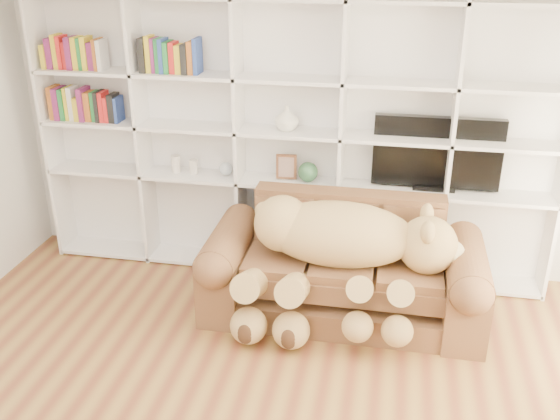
% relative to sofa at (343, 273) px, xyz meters
% --- Properties ---
extents(wall_back, '(5.00, 0.02, 2.70)m').
position_rel_sofa_xyz_m(wall_back, '(-0.55, 0.82, 1.00)').
color(wall_back, white).
rests_on(wall_back, floor).
extents(bookshelf, '(4.43, 0.35, 2.40)m').
position_rel_sofa_xyz_m(bookshelf, '(-0.79, 0.68, 0.96)').
color(bookshelf, white).
rests_on(bookshelf, floor).
extents(sofa, '(2.18, 0.94, 0.92)m').
position_rel_sofa_xyz_m(sofa, '(0.00, 0.00, 0.00)').
color(sofa, brown).
rests_on(sofa, floor).
extents(teddy_bear, '(1.70, 0.91, 0.98)m').
position_rel_sofa_xyz_m(teddy_bear, '(-0.03, -0.18, 0.30)').
color(teddy_bear, tan).
rests_on(teddy_bear, sofa).
extents(throw_pillow, '(0.45, 0.37, 0.41)m').
position_rel_sofa_xyz_m(throw_pillow, '(-0.49, 0.15, 0.32)').
color(throw_pillow, '#500D19').
rests_on(throw_pillow, sofa).
extents(gift_box, '(0.33, 0.33, 0.21)m').
position_rel_sofa_xyz_m(gift_box, '(0.66, -0.10, -0.24)').
color(gift_box, '#C84D1A').
rests_on(gift_box, floor).
extents(tv, '(1.04, 0.18, 0.62)m').
position_rel_sofa_xyz_m(tv, '(0.67, 0.68, 0.82)').
color(tv, black).
rests_on(tv, bookshelf).
extents(picture_frame, '(0.18, 0.04, 0.22)m').
position_rel_sofa_xyz_m(picture_frame, '(-0.58, 0.63, 0.64)').
color(picture_frame, brown).
rests_on(picture_frame, bookshelf).
extents(green_vase, '(0.17, 0.17, 0.17)m').
position_rel_sofa_xyz_m(green_vase, '(-0.39, 0.63, 0.61)').
color(green_vase, '#2F5D39').
rests_on(green_vase, bookshelf).
extents(figurine_tall, '(0.10, 0.10, 0.16)m').
position_rel_sofa_xyz_m(figurine_tall, '(-1.59, 0.63, 0.60)').
color(figurine_tall, silver).
rests_on(figurine_tall, bookshelf).
extents(figurine_short, '(0.10, 0.10, 0.13)m').
position_rel_sofa_xyz_m(figurine_short, '(-1.42, 0.63, 0.58)').
color(figurine_short, silver).
rests_on(figurine_short, bookshelf).
extents(snow_globe, '(0.12, 0.12, 0.12)m').
position_rel_sofa_xyz_m(snow_globe, '(-1.12, 0.63, 0.58)').
color(snow_globe, silver).
rests_on(snow_globe, bookshelf).
extents(shelf_vase, '(0.21, 0.21, 0.21)m').
position_rel_sofa_xyz_m(shelf_vase, '(-0.58, 0.63, 1.07)').
color(shelf_vase, white).
rests_on(shelf_vase, bookshelf).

